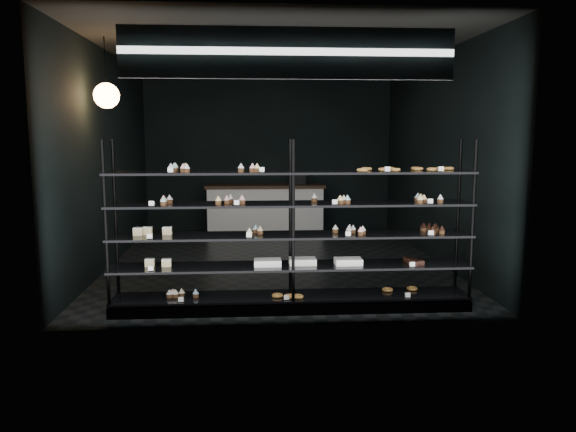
{
  "coord_description": "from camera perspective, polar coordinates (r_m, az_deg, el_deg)",
  "views": [
    {
      "loc": [
        -0.39,
        -8.58,
        1.96
      ],
      "look_at": [
        0.06,
        -1.9,
        0.99
      ],
      "focal_mm": 35.0,
      "sensor_mm": 36.0,
      "label": 1
    }
  ],
  "objects": [
    {
      "name": "room",
      "position": [
        8.59,
        -1.29,
        5.87
      ],
      "size": [
        5.01,
        6.01,
        3.2
      ],
      "color": "black",
      "rests_on": "ground"
    },
    {
      "name": "display_shelf",
      "position": [
        6.28,
        0.14,
        -3.95
      ],
      "size": [
        4.0,
        0.5,
        1.91
      ],
      "color": "black",
      "rests_on": "room"
    },
    {
      "name": "signage",
      "position": [
        5.72,
        0.07,
        16.22
      ],
      "size": [
        3.3,
        0.05,
        0.5
      ],
      "color": "#0D2044",
      "rests_on": "room"
    },
    {
      "name": "pendant_lamp",
      "position": [
        7.64,
        -17.95,
        11.56
      ],
      "size": [
        0.32,
        0.32,
        0.89
      ],
      "color": "black",
      "rests_on": "room"
    },
    {
      "name": "service_counter",
      "position": [
        11.18,
        -2.28,
        0.78
      ],
      "size": [
        2.35,
        0.65,
        1.23
      ],
      "color": "silver",
      "rests_on": "room"
    }
  ]
}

